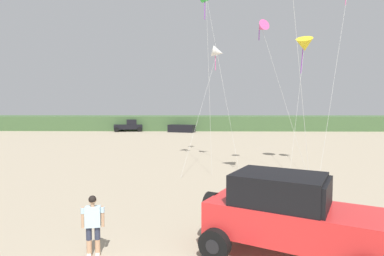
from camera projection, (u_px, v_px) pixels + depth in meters
name	position (u px, v px, depth m)	size (l,w,h in m)	color
dune_ridge	(207.00, 123.00, 57.53)	(90.00, 9.87, 2.43)	#426038
jeep	(289.00, 214.00, 8.36)	(5.00, 4.10, 2.26)	red
person_watching	(93.00, 222.00, 8.53)	(0.61, 0.36, 1.67)	tan
distant_pickup	(129.00, 126.00, 52.52)	(4.91, 3.28, 1.98)	black
distant_sedan	(182.00, 128.00, 50.93)	(4.20, 1.70, 1.20)	black
kite_purple_stunt	(305.00, 45.00, 21.02)	(2.45, 3.70, 8.79)	yellow
kite_black_sled	(262.00, 27.00, 19.93)	(2.98, 2.26, 9.53)	#E04C93
kite_yellow_diamond	(217.00, 52.00, 22.81)	(2.86, 6.13, 8.54)	white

